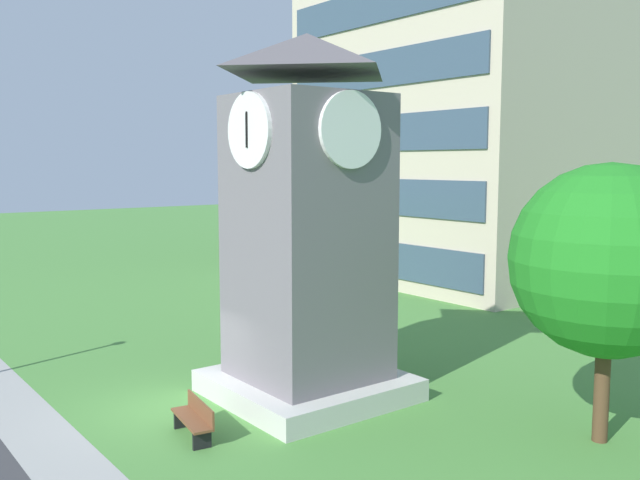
% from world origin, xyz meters
% --- Properties ---
extents(ground_plane, '(160.00, 160.00, 0.00)m').
position_xyz_m(ground_plane, '(0.00, 0.00, 0.00)').
color(ground_plane, '#4C893D').
extents(kerb_strip, '(120.00, 1.60, 0.01)m').
position_xyz_m(kerb_strip, '(0.00, -3.30, 0.00)').
color(kerb_strip, '#9E9E99').
rests_on(kerb_strip, ground).
extents(office_building, '(15.23, 13.59, 25.60)m').
position_xyz_m(office_building, '(-9.81, 23.05, 12.80)').
color(office_building, beige).
rests_on(office_building, ground).
extents(clock_tower, '(4.74, 4.74, 9.88)m').
position_xyz_m(clock_tower, '(1.48, 3.45, 4.40)').
color(clock_tower, slate).
rests_on(clock_tower, ground).
extents(park_bench, '(1.85, 0.75, 0.88)m').
position_xyz_m(park_bench, '(2.20, -0.41, 0.46)').
color(park_bench, brown).
rests_on(park_bench, ground).
extents(tree_by_building, '(4.45, 4.45, 6.50)m').
position_xyz_m(tree_by_building, '(8.17, 7.01, 4.26)').
color(tree_by_building, '#513823').
rests_on(tree_by_building, ground).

